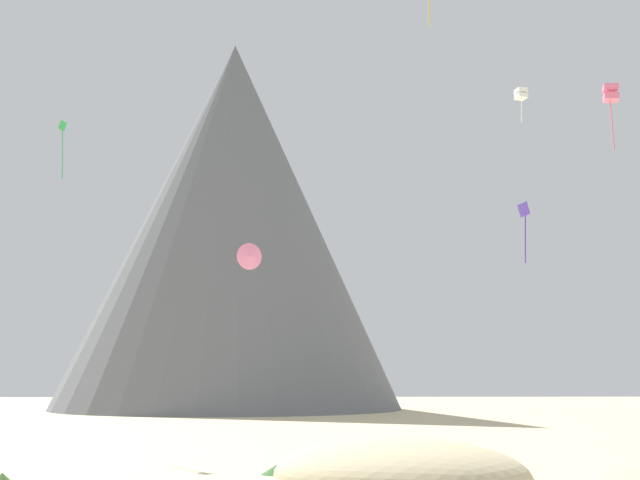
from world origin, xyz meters
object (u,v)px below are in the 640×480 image
kite_indigo_mid (524,218)px  bush_ridge_crest (277,469)px  rock_massif (229,247)px  kite_pink_mid (250,256)px  kite_green_high (62,140)px  kite_white_high (521,94)px  kite_rainbow_mid (611,94)px

kite_indigo_mid → bush_ridge_crest: bearing=127.6°
rock_massif → kite_indigo_mid: 93.30m
rock_massif → kite_pink_mid: size_ratio=31.01×
kite_green_high → bush_ridge_crest: bearing=-62.5°
kite_pink_mid → kite_indigo_mid: (17.42, -27.58, -1.89)m
kite_pink_mid → kite_white_high: bearing=-58.3°
kite_white_high → kite_green_high: kite_white_high is taller
rock_massif → kite_green_high: 69.30m
rock_massif → kite_white_high: (28.08, -76.17, -0.46)m
kite_white_high → kite_green_high: 38.32m
bush_ridge_crest → kite_indigo_mid: size_ratio=0.49×
kite_white_high → kite_green_high: bearing=153.5°
kite_white_high → kite_indigo_mid: bearing=-123.3°
rock_massif → kite_pink_mid: 63.01m
bush_ridge_crest → kite_green_high: bearing=129.6°
kite_white_high → kite_green_high: (-37.52, 7.56, -1.88)m
kite_rainbow_mid → kite_indigo_mid: 9.49m
kite_rainbow_mid → bush_ridge_crest: bearing=-71.3°
kite_white_high → kite_pink_mid: bearing=131.1°
kite_indigo_mid → rock_massif: bearing=44.4°
bush_ridge_crest → kite_green_high: kite_green_high is taller
kite_green_high → kite_rainbow_mid: (38.80, -21.00, -3.12)m
rock_massif → bush_ridge_crest: bearing=-84.1°
kite_white_high → kite_indigo_mid: kite_white_high is taller
bush_ridge_crest → kite_green_high: (-18.80, 22.71, 24.84)m
kite_white_high → bush_ridge_crest: bearing=-156.1°
kite_pink_mid → bush_ridge_crest: bearing=-108.8°
kite_rainbow_mid → kite_white_high: bearing=-160.8°
kite_rainbow_mid → kite_pink_mid: bearing=-126.8°
kite_green_high → kite_indigo_mid: 40.58m
kite_green_high → kite_rainbow_mid: size_ratio=1.24×
kite_rainbow_mid → kite_indigo_mid: size_ratio=1.16×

